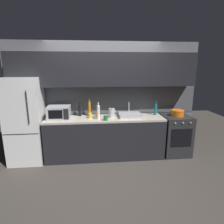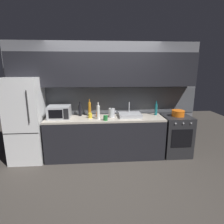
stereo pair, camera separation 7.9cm
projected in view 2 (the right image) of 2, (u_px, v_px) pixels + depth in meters
The scene contains 16 objects.
ground_plane at pixel (108, 179), 3.32m from camera, with size 10.00×10.00×0.00m, color #3D3833.
back_wall at pixel (104, 86), 4.12m from camera, with size 4.26×0.44×2.50m.
counter_run at pixel (105, 137), 4.09m from camera, with size 2.52×0.60×0.90m.
refrigerator at pixel (26, 120), 3.87m from camera, with size 0.68×0.69×1.76m.
oven_range at pixel (176, 135), 4.21m from camera, with size 0.60×0.62×0.90m.
microwave at pixel (59, 112), 3.90m from camera, with size 0.46×0.35×0.27m.
sink_basin at pixel (130, 115), 4.05m from camera, with size 0.48×0.38×0.30m.
kettle at pixel (112, 113), 4.00m from camera, with size 0.17×0.13×0.22m.
wine_bottle_amber at pixel (90, 109), 4.09m from camera, with size 0.06×0.06×0.37m.
wine_bottle_teal at pixel (156, 109), 4.18m from camera, with size 0.06×0.06×0.32m.
wine_bottle_white at pixel (98, 112), 3.84m from camera, with size 0.06×0.06×0.36m.
wine_bottle_dark at pixel (80, 110), 4.11m from camera, with size 0.07×0.07×0.31m.
mug_orange at pixel (98, 114), 4.06m from camera, with size 0.07×0.07×0.10m, color orange.
mug_green at pixel (105, 118), 3.76m from camera, with size 0.09×0.09×0.10m, color #1E6B2D.
mug_yellow at pixel (90, 115), 3.95m from camera, with size 0.08×0.08×0.11m, color gold.
cooking_pot at pixel (178, 113), 4.09m from camera, with size 0.28×0.28×0.13m.
Camera 2 is at (-0.15, -2.95, 1.95)m, focal length 29.83 mm.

